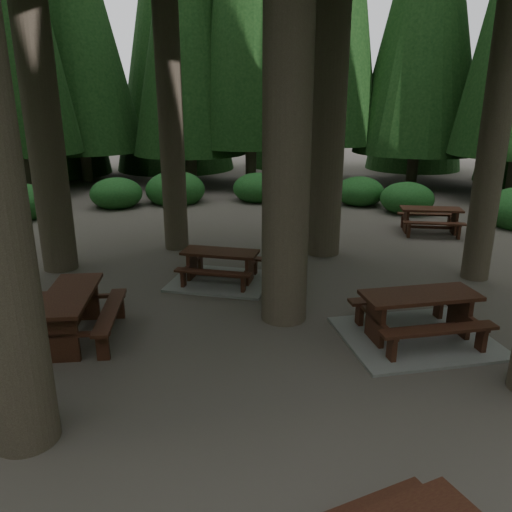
{
  "coord_description": "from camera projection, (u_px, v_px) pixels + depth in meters",
  "views": [
    {
      "loc": [
        -0.47,
        -8.35,
        4.0
      ],
      "look_at": [
        0.31,
        0.63,
        1.1
      ],
      "focal_mm": 35.0,
      "sensor_mm": 36.0,
      "label": 1
    }
  ],
  "objects": [
    {
      "name": "ground",
      "position": [
        242.0,
        324.0,
        9.18
      ],
      "size": [
        80.0,
        80.0,
        0.0
      ],
      "primitive_type": "plane",
      "color": "#49423B",
      "rests_on": "ground"
    },
    {
      "name": "picnic_table_a",
      "position": [
        417.0,
        323.0,
        8.52
      ],
      "size": [
        2.7,
        2.32,
        0.85
      ],
      "rotation": [
        0.0,
        0.0,
        0.11
      ],
      "color": "gray",
      "rests_on": "ground"
    },
    {
      "name": "picnic_table_b",
      "position": [
        70.0,
        309.0,
        8.44
      ],
      "size": [
        1.6,
        1.98,
        0.85
      ],
      "rotation": [
        0.0,
        0.0,
        1.58
      ],
      "color": "#381510",
      "rests_on": "ground"
    },
    {
      "name": "picnic_table_c",
      "position": [
        220.0,
        272.0,
        11.17
      ],
      "size": [
        2.58,
        2.34,
        0.73
      ],
      "rotation": [
        0.0,
        0.0,
        -0.31
      ],
      "color": "gray",
      "rests_on": "ground"
    },
    {
      "name": "picnic_table_d",
      "position": [
        431.0,
        217.0,
        15.1
      ],
      "size": [
        2.04,
        1.78,
        0.77
      ],
      "rotation": [
        0.0,
        0.0,
        -0.22
      ],
      "color": "#381510",
      "rests_on": "ground"
    },
    {
      "name": "shrub_ring",
      "position": [
        275.0,
        287.0,
        9.83
      ],
      "size": [
        23.86,
        24.64,
        1.49
      ],
      "color": "#1D521C",
      "rests_on": "ground"
    }
  ]
}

